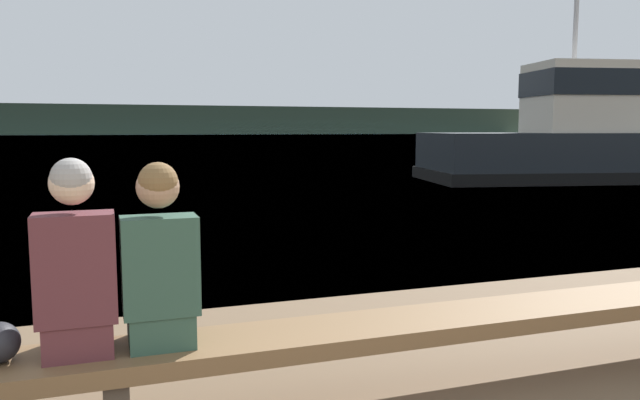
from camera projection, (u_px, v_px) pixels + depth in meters
name	position (u px, v px, depth m)	size (l,w,h in m)	color
water_surface	(103.00, 137.00, 117.77)	(240.00, 240.00, 0.00)	teal
far_shoreline	(102.00, 120.00, 161.50)	(600.00, 12.00, 7.60)	#2D3D2D
bench_main	(115.00, 366.00, 3.10)	(8.62, 0.49, 0.46)	brown
person_left	(76.00, 269.00, 2.99)	(0.37, 0.37, 0.97)	#56282D
person_right	(160.00, 265.00, 3.12)	(0.37, 0.37, 0.94)	#2D4C3D
tugboat_red	(570.00, 144.00, 18.77)	(9.05, 5.39, 6.37)	black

